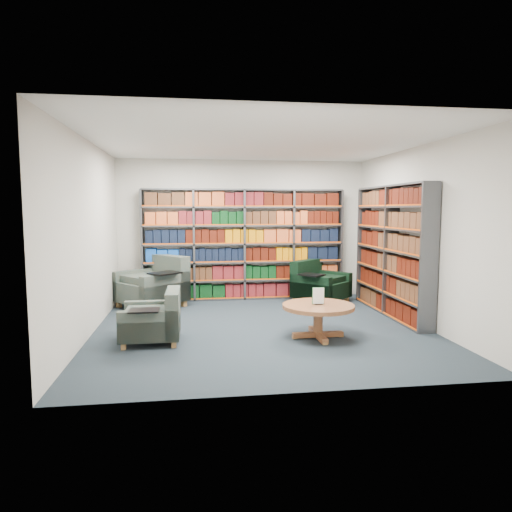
{
  "coord_description": "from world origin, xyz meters",
  "views": [
    {
      "loc": [
        -1.03,
        -6.75,
        1.81
      ],
      "look_at": [
        0.0,
        0.6,
        1.05
      ],
      "focal_mm": 32.0,
      "sensor_mm": 36.0,
      "label": 1
    }
  ],
  "objects": [
    {
      "name": "chair_teal_front",
      "position": [
        -1.53,
        -0.5,
        0.29
      ],
      "size": [
        0.79,
        0.92,
        0.71
      ],
      "color": "#042530",
      "rests_on": "ground"
    },
    {
      "name": "coffee_table",
      "position": [
        0.71,
        -0.63,
        0.38
      ],
      "size": [
        1.01,
        1.01,
        0.71
      ],
      "color": "#936239",
      "rests_on": "ground"
    },
    {
      "name": "bookshelf_right",
      "position": [
        2.34,
        0.6,
        1.1
      ],
      "size": [
        0.28,
        2.5,
        2.2
      ],
      "color": "#47494F",
      "rests_on": "ground"
    },
    {
      "name": "chair_green_right",
      "position": [
        1.4,
        1.86,
        0.32
      ],
      "size": [
        1.25,
        1.25,
        0.81
      ],
      "color": "black",
      "rests_on": "ground"
    },
    {
      "name": "bookshelf_back",
      "position": [
        0.0,
        2.34,
        1.1
      ],
      "size": [
        4.0,
        0.28,
        2.2
      ],
      "color": "#47494F",
      "rests_on": "ground"
    },
    {
      "name": "chair_teal_left",
      "position": [
        -1.72,
        1.86,
        0.38
      ],
      "size": [
        1.45,
        1.45,
        0.94
      ],
      "color": "#042530",
      "rests_on": "ground"
    },
    {
      "name": "room_shell",
      "position": [
        0.0,
        0.0,
        1.4
      ],
      "size": [
        5.02,
        5.02,
        2.82
      ],
      "color": "black",
      "rests_on": "ground"
    }
  ]
}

